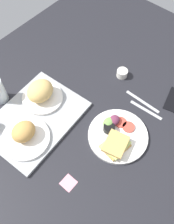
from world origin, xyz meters
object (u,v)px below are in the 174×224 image
object	(u,v)px
cell_phone	(174,100)
sticky_note	(68,183)
plate_with_salad	(116,135)
fork	(146,110)
espresso_cup	(122,73)
serving_tray	(35,119)
bread_plate_near	(25,135)
bread_plate_far	(41,93)
knife	(143,102)

from	to	relation	value
cell_phone	sticky_note	bearing A→B (deg)	156.10
plate_with_salad	fork	xyz separation A→B (cm)	(20.67, -2.42, -1.52)
espresso_cup	serving_tray	bearing A→B (deg)	162.34
bread_plate_near	sticky_note	xyz separation A→B (cm)	(-2.20, -27.64, -4.58)
fork	cell_phone	bearing A→B (deg)	-121.35
cell_phone	espresso_cup	bearing A→B (deg)	85.45
bread_plate_far	serving_tray	bearing A→B (deg)	-151.70
serving_tray	plate_with_salad	bearing A→B (deg)	-63.06
bread_plate_near	espresso_cup	size ratio (longest dim) A/B	3.83
fork	cell_phone	xyz separation A→B (cm)	(14.07, -7.33, 0.15)
bread_plate_far	plate_with_salad	world-z (taller)	bread_plate_far
knife	cell_phone	bearing A→B (deg)	-135.20
plate_with_salad	bread_plate_near	bearing A→B (deg)	132.22
espresso_cup	cell_phone	bearing A→B (deg)	-81.26
bread_plate_far	cell_phone	bearing A→B (deg)	-49.51
plate_with_salad	espresso_cup	bearing A→B (deg)	32.40
bread_plate_near	bread_plate_far	bearing A→B (deg)	26.79
bread_plate_far	sticky_note	distance (cm)	43.80
bread_plate_near	plate_with_salad	size ratio (longest dim) A/B	0.79
knife	sticky_note	xyz separation A→B (cm)	(-53.00, 0.68, -0.19)
sticky_note	plate_with_salad	bearing A→B (deg)	-4.40
bread_plate_near	espresso_cup	xyz separation A→B (cm)	(57.42, -10.68, -2.64)
serving_tray	cell_phone	world-z (taller)	serving_tray
serving_tray	cell_phone	bearing A→B (deg)	-40.22
sticky_note	knife	bearing A→B (deg)	-0.73
bread_plate_near	cell_phone	world-z (taller)	bread_plate_near
cell_phone	sticky_note	distance (cm)	65.19
sticky_note	serving_tray	bearing A→B (deg)	69.81
bread_plate_far	knife	world-z (taller)	bread_plate_far
plate_with_salad	knife	bearing A→B (deg)	3.82
serving_tray	bread_plate_near	size ratio (longest dim) A/B	2.10
sticky_note	cell_phone	bearing A→B (deg)	-10.61
bread_plate_near	bread_plate_far	distance (cm)	21.98
espresso_cup	cell_phone	world-z (taller)	espresso_cup
bread_plate_near	fork	distance (cm)	57.87
serving_tray	espresso_cup	world-z (taller)	espresso_cup
bread_plate_near	bread_plate_far	xyz separation A→B (cm)	(19.58, 9.89, 1.34)
cell_phone	knife	bearing A→B (deg)	121.06
espresso_cup	fork	distance (cm)	23.75
bread_plate_far	espresso_cup	bearing A→B (deg)	-28.52
knife	bread_plate_near	bearing A→B (deg)	61.32
plate_with_salad	knife	size ratio (longest dim) A/B	1.42
plate_with_salad	sticky_note	xyz separation A→B (cm)	(-29.33, 2.26, -1.71)
cell_phone	bread_plate_far	bearing A→B (deg)	117.20
espresso_cup	fork	size ratio (longest dim) A/B	0.33
knife	sticky_note	bearing A→B (deg)	89.73
serving_tray	bread_plate_near	xyz separation A→B (cm)	(-9.63, -4.53, 3.84)
serving_tray	plate_with_salad	distance (cm)	38.64
bread_plate_far	bread_plate_near	bearing A→B (deg)	-153.21
knife	sticky_note	distance (cm)	53.01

